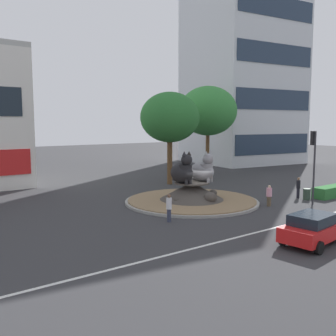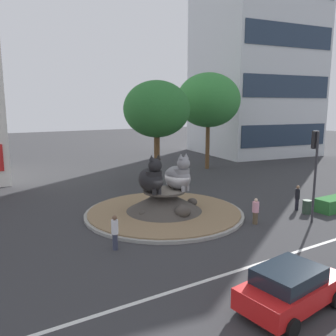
% 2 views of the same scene
% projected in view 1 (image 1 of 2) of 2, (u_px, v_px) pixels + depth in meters
% --- Properties ---
extents(ground_plane, '(160.00, 160.00, 0.00)m').
position_uv_depth(ground_plane, '(192.00, 202.00, 29.61)').
color(ground_plane, '#333335').
extents(lane_centreline, '(112.00, 0.20, 0.01)m').
position_uv_depth(lane_centreline, '(283.00, 226.00, 22.88)').
color(lane_centreline, silver).
rests_on(lane_centreline, ground).
extents(roundabout_island, '(10.27, 10.27, 1.61)m').
position_uv_depth(roundabout_island, '(192.00, 195.00, 29.53)').
color(roundabout_island, gray).
rests_on(roundabout_island, ground).
extents(cat_statue_black, '(1.54, 2.45, 2.45)m').
position_uv_depth(cat_statue_black, '(183.00, 171.00, 28.73)').
color(cat_statue_black, black).
rests_on(cat_statue_black, roundabout_island).
extents(cat_statue_grey, '(1.65, 2.53, 2.41)m').
position_uv_depth(cat_statue_grey, '(203.00, 170.00, 29.72)').
color(cat_statue_grey, gray).
rests_on(cat_statue_grey, roundabout_island).
extents(traffic_light_mast, '(0.35, 0.46, 5.53)m').
position_uv_depth(traffic_light_mast, '(313.00, 154.00, 28.56)').
color(traffic_light_mast, '#2D2D33').
rests_on(traffic_light_mast, ground).
extents(office_tower, '(16.44, 16.14, 31.48)m').
position_uv_depth(office_tower, '(242.00, 61.00, 59.42)').
color(office_tower, silver).
rests_on(office_tower, ground).
extents(broadleaf_tree_behind_island, '(5.85, 5.85, 9.18)m').
position_uv_depth(broadleaf_tree_behind_island, '(170.00, 118.00, 37.82)').
color(broadleaf_tree_behind_island, brown).
rests_on(broadleaf_tree_behind_island, ground).
extents(second_tree_near_tower, '(6.94, 6.94, 10.54)m').
position_uv_depth(second_tree_near_tower, '(208.00, 111.00, 45.85)').
color(second_tree_near_tower, brown).
rests_on(second_tree_near_tower, ground).
extents(pedestrian_white_shirt, '(0.34, 0.34, 1.75)m').
position_uv_depth(pedestrian_white_shirt, '(169.00, 207.00, 23.66)').
color(pedestrian_white_shirt, '#33384C').
rests_on(pedestrian_white_shirt, ground).
extents(pedestrian_black_shirt, '(0.32, 0.32, 1.71)m').
position_uv_depth(pedestrian_black_shirt, '(298.00, 187.00, 31.30)').
color(pedestrian_black_shirt, black).
rests_on(pedestrian_black_shirt, ground).
extents(pedestrian_pink_shirt, '(0.40, 0.40, 1.58)m').
position_uv_depth(pedestrian_pink_shirt, '(269.00, 195.00, 28.19)').
color(pedestrian_pink_shirt, brown).
rests_on(pedestrian_pink_shirt, ground).
extents(sedan_on_far_lane, '(4.23, 2.43, 1.58)m').
position_uv_depth(sedan_on_far_lane, '(314.00, 228.00, 19.30)').
color(sedan_on_far_lane, red).
rests_on(sedan_on_far_lane, ground).
extents(litter_bin, '(0.56, 0.56, 0.90)m').
position_uv_depth(litter_bin, '(307.00, 194.00, 30.63)').
color(litter_bin, '#2D4233').
rests_on(litter_bin, ground).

